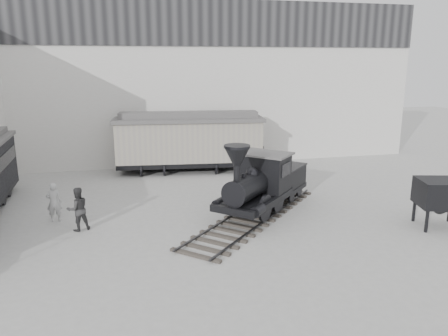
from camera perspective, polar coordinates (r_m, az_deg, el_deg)
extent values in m
plane|color=#9E9E9B|center=(17.56, 1.00, -9.85)|extent=(90.00, 90.00, 0.00)
cube|color=silver|center=(30.89, -5.93, 10.85)|extent=(34.00, 2.40, 11.00)
cube|color=#232326|center=(29.71, -5.80, 18.46)|extent=(34.00, 0.12, 3.00)
cube|color=#302823|center=(20.31, 3.81, -6.27)|extent=(8.56, 8.88, 0.18)
cube|color=#2D2D30|center=(20.63, 1.83, -5.76)|extent=(7.03, 7.42, 0.07)
cube|color=#2D2D30|center=(19.98, 5.86, -6.49)|extent=(7.03, 7.42, 0.07)
cylinder|color=black|center=(20.00, 0.92, -4.46)|extent=(0.93, 0.97, 1.21)
cylinder|color=black|center=(19.26, 5.40, -5.24)|extent=(0.93, 0.97, 1.21)
cylinder|color=black|center=(21.20, 2.82, -3.41)|extent=(0.93, 0.97, 1.21)
cylinder|color=black|center=(20.51, 7.09, -4.10)|extent=(0.93, 0.97, 1.21)
cube|color=black|center=(20.19, 4.05, -3.92)|extent=(4.33, 4.39, 0.31)
cylinder|color=black|center=(19.32, 3.08, -2.54)|extent=(2.54, 2.60, 1.10)
cylinder|color=black|center=(18.24, 1.69, -0.71)|extent=(0.40, 0.40, 0.66)
cone|color=black|center=(18.08, 1.70, 1.49)|extent=(1.49, 1.49, 0.77)
sphere|color=black|center=(19.56, 3.69, -0.74)|extent=(0.57, 0.57, 0.57)
cube|color=black|center=(20.77, 5.31, -0.55)|extent=(2.58, 2.56, 1.71)
cube|color=#5D5B5B|center=(20.57, 5.36, 1.88)|extent=(2.89, 2.87, 0.09)
cube|color=black|center=(22.68, 7.39, -0.97)|extent=(2.95, 2.96, 0.99)
cylinder|color=black|center=(28.80, -9.19, 0.29)|extent=(2.13, 1.04, 0.82)
cylinder|color=black|center=(28.98, 0.15, 0.55)|extent=(2.13, 1.04, 0.82)
cube|color=black|center=(28.75, -4.51, 0.82)|extent=(9.45, 3.58, 0.31)
cube|color=#A19B8B|center=(28.46, -4.57, 3.63)|extent=(9.46, 3.68, 2.56)
cube|color=#5D5B5B|center=(28.25, -4.62, 6.39)|extent=(9.80, 4.02, 0.20)
cube|color=#5D5B5B|center=(28.22, -4.63, 6.97)|extent=(8.89, 2.21, 0.37)
imported|color=#B0B0B0|center=(21.00, -21.33, -4.18)|extent=(0.67, 0.45, 1.81)
imported|color=#323233|center=(19.57, -18.55, -5.11)|extent=(1.12, 1.00, 1.90)
cube|color=black|center=(20.36, 24.95, -6.34)|extent=(0.13, 0.13, 0.97)
cube|color=black|center=(21.51, 23.56, -5.16)|extent=(0.13, 0.13, 0.97)
cube|color=black|center=(20.95, 26.52, -2.92)|extent=(2.27, 2.01, 1.15)
cone|color=black|center=(21.15, 26.31, -4.76)|extent=(1.82, 1.82, 0.44)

